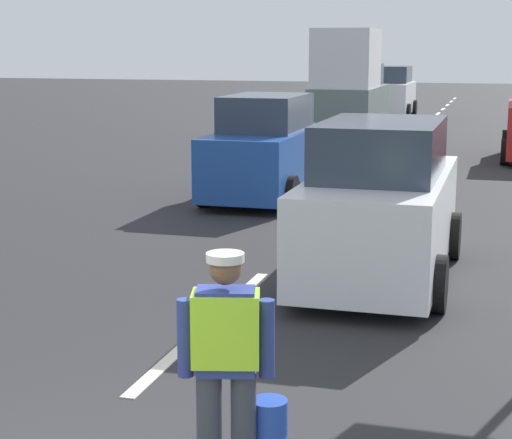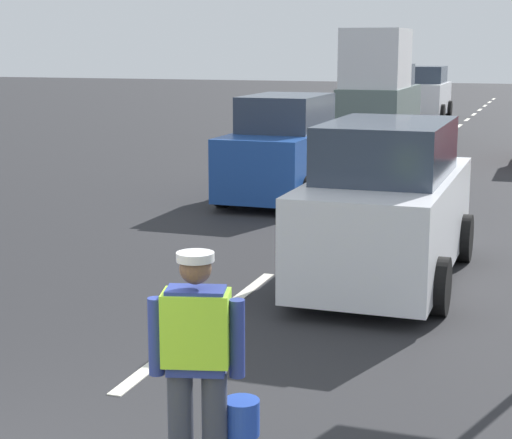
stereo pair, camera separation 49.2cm
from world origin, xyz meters
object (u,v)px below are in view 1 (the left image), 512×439
object	(u,v)px
delivery_truck	(349,91)
car_oncoming_third	(391,94)
road_worker	(229,357)
car_outgoing_ahead	(381,206)
car_oncoming_lead	(265,151)

from	to	relation	value
delivery_truck	car_oncoming_third	world-z (taller)	delivery_truck
car_oncoming_third	road_worker	bearing A→B (deg)	-84.45
car_outgoing_ahead	car_oncoming_lead	bearing A→B (deg)	119.26
car_oncoming_third	delivery_truck	bearing A→B (deg)	-90.23
car_oncoming_third	car_oncoming_lead	xyz separation A→B (m)	(0.24, -20.94, -0.05)
car_outgoing_ahead	delivery_truck	bearing A→B (deg)	101.58
road_worker	car_oncoming_lead	xyz separation A→B (m)	(-2.90, 11.36, 0.03)
road_worker	car_oncoming_third	bearing A→B (deg)	95.55
road_worker	delivery_truck	distance (m)	22.58
road_worker	car_outgoing_ahead	world-z (taller)	car_outgoing_ahead
car_oncoming_third	car_outgoing_ahead	distance (m)	26.70
car_oncoming_third	car_outgoing_ahead	world-z (taller)	car_oncoming_third
road_worker	delivery_truck	size ratio (longest dim) A/B	0.36
delivery_truck	car_outgoing_ahead	world-z (taller)	delivery_truck
road_worker	delivery_truck	bearing A→B (deg)	98.10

